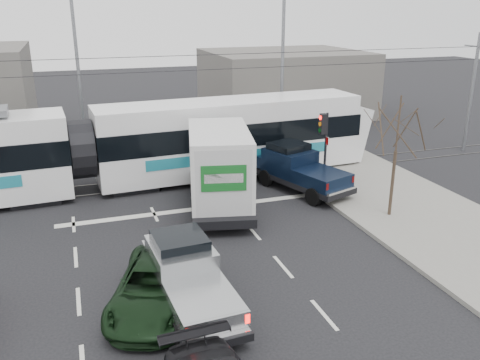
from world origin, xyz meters
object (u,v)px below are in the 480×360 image
object	(u,v)px
bare_tree	(398,129)
navy_pickup	(298,168)
tram	(80,151)
green_car	(155,287)
silver_pickup	(187,274)
box_truck	(219,168)
street_lamp_near	(279,65)
traffic_signal	(324,134)
street_lamp_far	(75,69)

from	to	relation	value
bare_tree	navy_pickup	world-z (taller)	bare_tree
tram	green_car	xyz separation A→B (m)	(1.58, -10.74, -1.41)
silver_pickup	bare_tree	bearing A→B (deg)	17.23
navy_pickup	silver_pickup	bearing A→B (deg)	-151.05
box_truck	street_lamp_near	bearing A→B (deg)	64.88
green_car	silver_pickup	bearing A→B (deg)	16.26
navy_pickup	green_car	distance (m)	11.41
traffic_signal	green_car	world-z (taller)	traffic_signal
street_lamp_far	box_truck	xyz separation A→B (m)	(5.40, -9.90, -3.34)
traffic_signal	street_lamp_near	bearing A→B (deg)	83.59
street_lamp_far	silver_pickup	size ratio (longest dim) A/B	1.69
street_lamp_far	tram	xyz separation A→B (m)	(-0.22, -6.27, -3.04)
traffic_signal	box_truck	distance (m)	5.36
box_truck	green_car	xyz separation A→B (m)	(-4.03, -7.11, -1.10)
street_lamp_near	bare_tree	bearing A→B (deg)	-88.58
silver_pickup	tram	bearing A→B (deg)	99.69
tram	silver_pickup	world-z (taller)	tram
silver_pickup	green_car	bearing A→B (deg)	172.33
box_truck	navy_pickup	xyz separation A→B (m)	(4.18, 0.81, -0.70)
bare_tree	street_lamp_near	xyz separation A→B (m)	(-0.29, 11.50, 1.32)
green_car	navy_pickup	bearing A→B (deg)	64.40
street_lamp_near	tram	bearing A→B (deg)	-159.97
street_lamp_near	street_lamp_far	size ratio (longest dim) A/B	1.00
bare_tree	street_lamp_far	bearing A→B (deg)	131.12
street_lamp_far	silver_pickup	world-z (taller)	street_lamp_far
bare_tree	traffic_signal	size ratio (longest dim) A/B	1.39
bare_tree	street_lamp_far	xyz separation A→B (m)	(-11.79, 13.50, 1.32)
bare_tree	green_car	xyz separation A→B (m)	(-10.42, -3.51, -3.12)
street_lamp_near	street_lamp_far	bearing A→B (deg)	170.13
navy_pickup	green_car	xyz separation A→B (m)	(-8.21, -7.91, -0.40)
tram	silver_pickup	bearing A→B (deg)	-80.15
bare_tree	tram	bearing A→B (deg)	148.93
traffic_signal	green_car	xyz separation A→B (m)	(-9.29, -7.51, -2.07)
navy_pickup	green_car	size ratio (longest dim) A/B	1.14
silver_pickup	green_car	size ratio (longest dim) A/B	1.11
silver_pickup	box_truck	distance (m)	7.86
traffic_signal	street_lamp_near	size ratio (longest dim) A/B	0.40
street_lamp_far	navy_pickup	bearing A→B (deg)	-43.52
green_car	street_lamp_near	bearing A→B (deg)	76.44
tram	box_truck	distance (m)	6.70
traffic_signal	green_car	distance (m)	12.12
navy_pickup	green_car	bearing A→B (deg)	-154.79
green_car	bare_tree	bearing A→B (deg)	39.08
box_truck	tram	bearing A→B (deg)	159.65
street_lamp_near	green_car	world-z (taller)	street_lamp_near
traffic_signal	tram	size ratio (longest dim) A/B	0.13
box_truck	traffic_signal	bearing A→B (deg)	16.89
street_lamp_near	silver_pickup	bearing A→B (deg)	-121.35
bare_tree	street_lamp_near	distance (m)	11.58
street_lamp_near	box_truck	bearing A→B (deg)	-127.66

